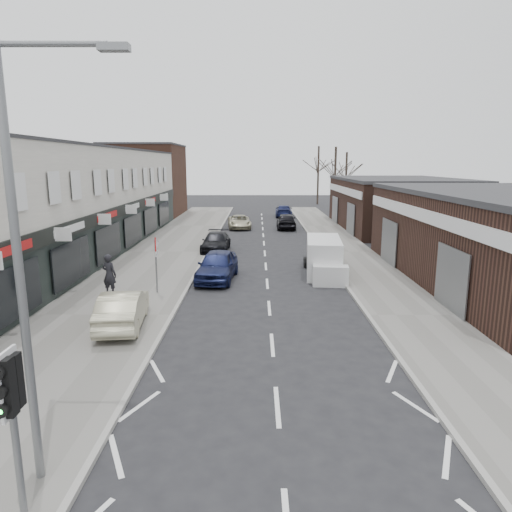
{
  "coord_description": "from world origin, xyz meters",
  "views": [
    {
      "loc": [
        -0.51,
        -8.58,
        6.06
      ],
      "look_at": [
        -0.56,
        8.36,
        2.6
      ],
      "focal_mm": 32.0,
      "sensor_mm": 36.0,
      "label": 1
    }
  ],
  "objects_px": {
    "parked_car_left_b": "(216,242)",
    "parked_car_left_a": "(217,265)",
    "traffic_light": "(10,399)",
    "warning_sign": "(156,249)",
    "street_lamp": "(27,247)",
    "sedan_on_pavement": "(123,308)",
    "parked_car_left_c": "(239,222)",
    "parked_car_right_b": "(286,221)",
    "parked_car_right_c": "(284,211)",
    "white_van": "(324,258)",
    "pedestrian": "(109,275)",
    "parked_car_right_a": "(321,251)"
  },
  "relations": [
    {
      "from": "warning_sign",
      "to": "parked_car_right_b",
      "type": "height_order",
      "value": "warning_sign"
    },
    {
      "from": "street_lamp",
      "to": "parked_car_right_c",
      "type": "xyz_separation_m",
      "value": [
        7.05,
        44.59,
        -3.95
      ]
    },
    {
      "from": "parked_car_left_b",
      "to": "parked_car_right_c",
      "type": "distance_m",
      "value": 21.84
    },
    {
      "from": "traffic_light",
      "to": "parked_car_right_a",
      "type": "xyz_separation_m",
      "value": [
        7.9,
        21.59,
        -1.75
      ]
    },
    {
      "from": "white_van",
      "to": "pedestrian",
      "type": "bearing_deg",
      "value": -151.4
    },
    {
      "from": "traffic_light",
      "to": "parked_car_right_c",
      "type": "height_order",
      "value": "traffic_light"
    },
    {
      "from": "street_lamp",
      "to": "parked_car_left_b",
      "type": "height_order",
      "value": "street_lamp"
    },
    {
      "from": "parked_car_left_b",
      "to": "parked_car_right_a",
      "type": "height_order",
      "value": "parked_car_right_a"
    },
    {
      "from": "sedan_on_pavement",
      "to": "parked_car_left_a",
      "type": "relative_size",
      "value": 0.9
    },
    {
      "from": "warning_sign",
      "to": "parked_car_right_a",
      "type": "height_order",
      "value": "warning_sign"
    },
    {
      "from": "traffic_light",
      "to": "sedan_on_pavement",
      "type": "distance_m",
      "value": 9.71
    },
    {
      "from": "traffic_light",
      "to": "parked_car_left_a",
      "type": "height_order",
      "value": "traffic_light"
    },
    {
      "from": "white_van",
      "to": "parked_car_left_b",
      "type": "relative_size",
      "value": 1.18
    },
    {
      "from": "traffic_light",
      "to": "parked_car_left_c",
      "type": "xyz_separation_m",
      "value": [
        2.2,
        36.21,
        -1.79
      ]
    },
    {
      "from": "traffic_light",
      "to": "street_lamp",
      "type": "height_order",
      "value": "street_lamp"
    },
    {
      "from": "street_lamp",
      "to": "pedestrian",
      "type": "distance_m",
      "value": 13.14
    },
    {
      "from": "warning_sign",
      "to": "parked_car_left_b",
      "type": "xyz_separation_m",
      "value": [
        1.76,
        10.78,
        -1.55
      ]
    },
    {
      "from": "sedan_on_pavement",
      "to": "parked_car_left_b",
      "type": "height_order",
      "value": "sedan_on_pavement"
    },
    {
      "from": "sedan_on_pavement",
      "to": "parked_car_right_a",
      "type": "bearing_deg",
      "value": -133.33
    },
    {
      "from": "parked_car_left_b",
      "to": "warning_sign",
      "type": "bearing_deg",
      "value": -98.04
    },
    {
      "from": "pedestrian",
      "to": "parked_car_left_a",
      "type": "bearing_deg",
      "value": -126.98
    },
    {
      "from": "parked_car_right_c",
      "to": "pedestrian",
      "type": "bearing_deg",
      "value": 75.77
    },
    {
      "from": "traffic_light",
      "to": "parked_car_left_b",
      "type": "bearing_deg",
      "value": 87.69
    },
    {
      "from": "pedestrian",
      "to": "parked_car_right_c",
      "type": "bearing_deg",
      "value": -88.83
    },
    {
      "from": "parked_car_left_a",
      "to": "parked_car_left_b",
      "type": "bearing_deg",
      "value": 100.88
    },
    {
      "from": "parked_car_right_b",
      "to": "parked_car_right_c",
      "type": "height_order",
      "value": "parked_car_right_b"
    },
    {
      "from": "sedan_on_pavement",
      "to": "traffic_light",
      "type": "bearing_deg",
      "value": 89.75
    },
    {
      "from": "traffic_light",
      "to": "parked_car_left_c",
      "type": "height_order",
      "value": "traffic_light"
    },
    {
      "from": "warning_sign",
      "to": "sedan_on_pavement",
      "type": "xyz_separation_m",
      "value": [
        -0.32,
        -4.5,
        -1.41
      ]
    },
    {
      "from": "parked_car_left_b",
      "to": "parked_car_left_a",
      "type": "bearing_deg",
      "value": -83.18
    },
    {
      "from": "warning_sign",
      "to": "parked_car_right_c",
      "type": "bearing_deg",
      "value": 76.41
    },
    {
      "from": "parked_car_right_c",
      "to": "parked_car_left_c",
      "type": "bearing_deg",
      "value": 66.44
    },
    {
      "from": "street_lamp",
      "to": "parked_car_left_c",
      "type": "distance_m",
      "value": 35.3
    },
    {
      "from": "parked_car_left_c",
      "to": "parked_car_left_a",
      "type": "bearing_deg",
      "value": -96.13
    },
    {
      "from": "pedestrian",
      "to": "parked_car_right_a",
      "type": "bearing_deg",
      "value": -125.25
    },
    {
      "from": "parked_car_left_c",
      "to": "parked_car_right_b",
      "type": "height_order",
      "value": "parked_car_right_b"
    },
    {
      "from": "street_lamp",
      "to": "white_van",
      "type": "distance_m",
      "value": 18.78
    },
    {
      "from": "street_lamp",
      "to": "sedan_on_pavement",
      "type": "xyz_separation_m",
      "value": [
        -0.95,
        8.3,
        -3.82
      ]
    },
    {
      "from": "traffic_light",
      "to": "warning_sign",
      "type": "relative_size",
      "value": 1.15
    },
    {
      "from": "parked_car_left_c",
      "to": "traffic_light",
      "type": "bearing_deg",
      "value": -98.36
    },
    {
      "from": "parked_car_right_b",
      "to": "street_lamp",
      "type": "bearing_deg",
      "value": 79.93
    },
    {
      "from": "sedan_on_pavement",
      "to": "parked_car_right_b",
      "type": "bearing_deg",
      "value": -112.91
    },
    {
      "from": "traffic_light",
      "to": "white_van",
      "type": "height_order",
      "value": "traffic_light"
    },
    {
      "from": "white_van",
      "to": "sedan_on_pavement",
      "type": "relative_size",
      "value": 1.29
    },
    {
      "from": "parked_car_left_b",
      "to": "parked_car_left_c",
      "type": "relative_size",
      "value": 1.0
    },
    {
      "from": "parked_car_right_a",
      "to": "parked_car_right_c",
      "type": "distance_m",
      "value": 24.24
    },
    {
      "from": "parked_car_left_a",
      "to": "warning_sign",
      "type": "bearing_deg",
      "value": -126.93
    },
    {
      "from": "parked_car_left_b",
      "to": "street_lamp",
      "type": "bearing_deg",
      "value": -91.5
    },
    {
      "from": "street_lamp",
      "to": "white_van",
      "type": "relative_size",
      "value": 1.52
    },
    {
      "from": "warning_sign",
      "to": "parked_car_left_c",
      "type": "height_order",
      "value": "warning_sign"
    }
  ]
}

